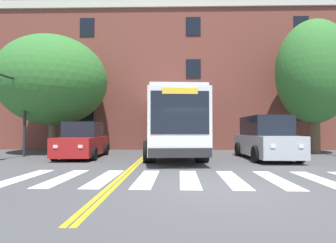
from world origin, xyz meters
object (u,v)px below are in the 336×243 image
car_red_near_lane (83,142)px  traffic_light_far_corner (8,98)px  city_bus (171,124)px  street_tree_curbside_small (53,81)px  car_silver_far_lane (265,139)px  street_tree_curbside_large (313,72)px  car_white_behind_bus (174,137)px

car_red_near_lane → traffic_light_far_corner: (-3.50, -0.99, 2.24)m
city_bus → street_tree_curbside_small: size_ratio=1.44×
city_bus → traffic_light_far_corner: (-8.22, -2.26, 1.26)m
car_silver_far_lane → street_tree_curbside_large: bearing=36.6°
car_red_near_lane → car_silver_far_lane: bearing=-2.9°
car_silver_far_lane → street_tree_curbside_small: 13.31m
street_tree_curbside_large → city_bus: bearing=-171.7°
street_tree_curbside_small → car_silver_far_lane: bearing=-14.0°
car_red_near_lane → car_white_behind_bus: (4.90, 10.02, -0.03)m
traffic_light_far_corner → city_bus: bearing=15.4°
city_bus → street_tree_curbside_small: (-7.61, 1.36, 2.80)m
car_red_near_lane → street_tree_curbside_small: 5.43m
car_red_near_lane → street_tree_curbside_small: (-2.89, 2.63, 3.77)m
city_bus → car_white_behind_bus: (0.18, 8.75, -1.00)m
city_bus → car_white_behind_bus: size_ratio=2.75×
city_bus → car_silver_far_lane: (4.83, -1.75, -0.80)m
traffic_light_far_corner → street_tree_curbside_large: (17.17, 3.57, 2.01)m
car_silver_far_lane → car_red_near_lane: bearing=177.1°
street_tree_curbside_large → street_tree_curbside_small: 16.56m
car_red_near_lane → city_bus: bearing=15.0°
car_red_near_lane → traffic_light_far_corner: traffic_light_far_corner is taller
car_red_near_lane → street_tree_curbside_large: street_tree_curbside_large is taller
car_silver_far_lane → street_tree_curbside_large: size_ratio=0.60×
car_white_behind_bus → street_tree_curbside_small: bearing=-136.5°
city_bus → street_tree_curbside_large: street_tree_curbside_large is taller
street_tree_curbside_small → car_white_behind_bus: bearing=43.5°
city_bus → traffic_light_far_corner: size_ratio=2.28×
car_silver_far_lane → street_tree_curbside_small: bearing=166.0°
car_red_near_lane → car_silver_far_lane: 9.56m
city_bus → street_tree_curbside_small: bearing=169.9°
car_red_near_lane → car_silver_far_lane: car_silver_far_lane is taller
car_red_near_lane → car_white_behind_bus: 11.15m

